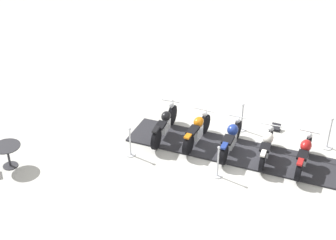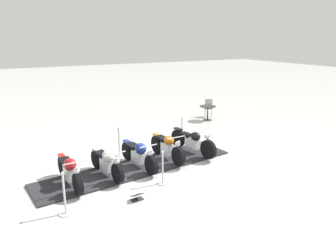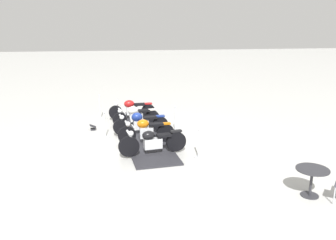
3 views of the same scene
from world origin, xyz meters
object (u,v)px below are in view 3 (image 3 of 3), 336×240
object	(u,v)px
motorcycle_black	(152,141)
cafe_table	(312,175)
motorcycle_navy	(140,123)
motorcycle_cream	(135,115)
stanchion_left_rear	(199,147)
motorcycle_maroon	(131,109)
info_placard	(93,128)
motorcycle_copper	(146,131)
stanchion_right_front	(100,111)
stanchion_left_mid	(175,123)
stanchion_right_mid	(105,129)

from	to	relation	value
motorcycle_black	cafe_table	bearing A→B (deg)	128.47
motorcycle_navy	cafe_table	bearing A→B (deg)	119.33
motorcycle_cream	stanchion_left_rear	size ratio (longest dim) A/B	1.96
motorcycle_maroon	motorcycle_navy	xyz separation A→B (m)	(2.28, 0.26, -0.00)
motorcycle_black	info_placard	xyz separation A→B (m)	(-3.19, -2.18, -0.42)
motorcycle_maroon	motorcycle_copper	distance (m)	3.45
motorcycle_navy	stanchion_right_front	bearing A→B (deg)	-64.18
motorcycle_copper	motorcycle_black	distance (m)	1.15
stanchion_left_mid	cafe_table	xyz separation A→B (m)	(5.83, 2.62, 0.19)
motorcycle_black	info_placard	distance (m)	3.89
motorcycle_maroon	stanchion_right_mid	size ratio (longest dim) A/B	2.04
motorcycle_copper	stanchion_left_mid	distance (m)	1.84
stanchion_left_rear	motorcycle_navy	bearing A→B (deg)	-147.05
motorcycle_navy	motorcycle_copper	distance (m)	1.15
motorcycle_cream	cafe_table	world-z (taller)	motorcycle_cream
motorcycle_navy	stanchion_left_mid	xyz separation A→B (m)	(-0.16, 1.43, -0.11)
cafe_table	info_placard	bearing A→B (deg)	-137.80
stanchion_right_front	stanchion_left_mid	bearing A→B (deg)	50.77
motorcycle_cream	info_placard	world-z (taller)	motorcycle_cream
motorcycle_maroon	info_placard	size ratio (longest dim) A/B	6.02
motorcycle_maroon	stanchion_right_front	size ratio (longest dim) A/B	1.89
stanchion_left_rear	stanchion_left_mid	world-z (taller)	stanchion_left_mid
stanchion_left_rear	stanchion_right_mid	world-z (taller)	stanchion_right_mid
motorcycle_black	motorcycle_maroon	bearing A→B (deg)	-93.19
stanchion_left_mid	stanchion_right_front	distance (m)	4.03
stanchion_left_rear	stanchion_right_mid	distance (m)	4.03
stanchion_left_rear	info_placard	distance (m)	5.16
stanchion_right_mid	stanchion_right_front	world-z (taller)	stanchion_right_front
motorcycle_navy	stanchion_left_rear	xyz separation A→B (m)	(2.71, 1.75, -0.13)
motorcycle_navy	stanchion_left_mid	bearing A→B (deg)	-179.71
motorcycle_black	stanchion_left_mid	xyz separation A→B (m)	(-2.45, 1.17, -0.11)
stanchion_left_mid	motorcycle_maroon	bearing A→B (deg)	-141.49
motorcycle_copper	stanchion_left_rear	world-z (taller)	stanchion_left_rear
stanchion_right_mid	cafe_table	world-z (taller)	stanchion_right_mid
stanchion_right_mid	info_placard	bearing A→B (deg)	-152.83
motorcycle_navy	info_placard	size ratio (longest dim) A/B	6.26
motorcycle_cream	stanchion_left_rear	distance (m)	4.29
motorcycle_cream	stanchion_left_mid	bearing A→B (deg)	139.00
motorcycle_maroon	stanchion_right_front	distance (m)	1.51
motorcycle_maroon	stanchion_left_mid	bearing A→B (deg)	124.12
motorcycle_copper	stanchion_right_mid	distance (m)	1.81
motorcycle_copper	stanchion_right_front	distance (m)	4.27
motorcycle_black	cafe_table	distance (m)	5.07
stanchion_left_mid	cafe_table	size ratio (longest dim) A/B	1.30
stanchion_right_mid	cafe_table	bearing A→B (deg)	44.50
stanchion_left_mid	info_placard	distance (m)	3.44
stanchion_left_mid	cafe_table	distance (m)	6.39
motorcycle_cream	motorcycle_black	bearing A→B (deg)	87.63
stanchion_left_mid	info_placard	bearing A→B (deg)	-102.55
stanchion_right_mid	cafe_table	distance (m)	7.73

